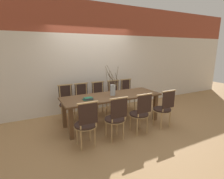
% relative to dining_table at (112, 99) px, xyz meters
% --- Properties ---
extents(ground_plane, '(16.00, 16.00, 0.00)m').
position_rel_dining_table_xyz_m(ground_plane, '(0.00, 0.00, -0.65)').
color(ground_plane, '#A87F51').
extents(wall_rear, '(12.00, 0.06, 3.20)m').
position_rel_dining_table_xyz_m(wall_rear, '(0.00, 1.31, 0.95)').
color(wall_rear, beige).
rests_on(wall_rear, ground_plane).
extents(dining_table, '(2.47, 0.86, 0.74)m').
position_rel_dining_table_xyz_m(dining_table, '(0.00, 0.00, 0.00)').
color(dining_table, brown).
rests_on(dining_table, ground_plane).
extents(chair_near_leftend, '(0.45, 0.45, 0.95)m').
position_rel_dining_table_xyz_m(chair_near_leftend, '(-0.95, -0.77, -0.14)').
color(chair_near_leftend, black).
rests_on(chair_near_leftend, ground_plane).
extents(chair_near_left, '(0.45, 0.45, 0.95)m').
position_rel_dining_table_xyz_m(chair_near_left, '(-0.31, -0.77, -0.14)').
color(chair_near_left, black).
rests_on(chair_near_left, ground_plane).
extents(chair_near_center, '(0.45, 0.45, 0.95)m').
position_rel_dining_table_xyz_m(chair_near_center, '(0.31, -0.77, -0.14)').
color(chair_near_center, black).
rests_on(chair_near_center, ground_plane).
extents(chair_near_right, '(0.45, 0.45, 0.95)m').
position_rel_dining_table_xyz_m(chair_near_right, '(1.00, -0.77, -0.14)').
color(chair_near_right, black).
rests_on(chair_near_right, ground_plane).
extents(chair_far_leftend, '(0.45, 0.45, 0.95)m').
position_rel_dining_table_xyz_m(chair_far_leftend, '(-0.95, 0.77, -0.14)').
color(chair_far_leftend, black).
rests_on(chair_far_leftend, ground_plane).
extents(chair_far_left, '(0.45, 0.45, 0.95)m').
position_rel_dining_table_xyz_m(chair_far_left, '(-0.51, 0.77, -0.14)').
color(chair_far_left, black).
rests_on(chair_far_left, ground_plane).
extents(chair_far_center, '(0.45, 0.45, 0.95)m').
position_rel_dining_table_xyz_m(chair_far_center, '(-0.01, 0.77, -0.14)').
color(chair_far_center, black).
rests_on(chair_far_center, ground_plane).
extents(chair_far_right, '(0.45, 0.45, 0.95)m').
position_rel_dining_table_xyz_m(chair_far_right, '(0.51, 0.77, -0.14)').
color(chair_far_right, black).
rests_on(chair_far_right, ground_plane).
extents(chair_far_rightend, '(0.45, 0.45, 0.95)m').
position_rel_dining_table_xyz_m(chair_far_rightend, '(0.95, 0.77, -0.14)').
color(chair_far_rightend, black).
rests_on(chair_far_rightend, ground_plane).
extents(vase_centerpiece, '(0.35, 0.38, 0.76)m').
position_rel_dining_table_xyz_m(vase_centerpiece, '(0.03, 0.01, 0.25)').
color(vase_centerpiece, '#B2BCC1').
rests_on(vase_centerpiece, dining_table).
extents(book_stack, '(0.23, 0.16, 0.05)m').
position_rel_dining_table_xyz_m(book_stack, '(-0.65, -0.08, 0.12)').
color(book_stack, '#1E6B4C').
rests_on(book_stack, dining_table).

